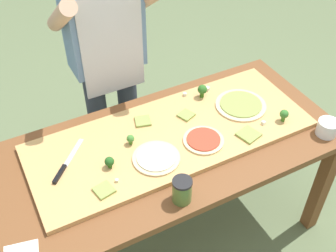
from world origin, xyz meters
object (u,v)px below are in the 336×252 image
Objects in this scene: pizza_slice_near_right at (249,135)px; flour_cup at (327,129)px; pizza_slice_far_left at (143,121)px; sauce_jar at (182,190)px; broccoli_floret_front_left at (284,114)px; cheese_crumble_c at (263,123)px; cheese_crumble_a at (185,94)px; cheese_crumble_d at (207,89)px; pizza_slice_far_right at (186,115)px; chefs_knife at (65,166)px; broccoli_floret_front_mid at (109,162)px; cheese_crumble_b at (117,180)px; pizza_whole_tomato_red at (204,140)px; pizza_slice_center at (104,190)px; prep_table at (165,159)px; broccoli_floret_back_left at (202,90)px; pizza_whole_pesto_green at (241,105)px; broccoli_floret_back_right at (130,139)px; pizza_whole_cheese_artichoke at (156,158)px; cook_center at (107,50)px.

flour_cup reaches higher than pizza_slice_near_right.
pizza_slice_far_left is 0.64× the size of sauce_jar.
cheese_crumble_c is at bearing 166.64° from broccoli_floret_front_left.
sauce_jar is at bearing -120.47° from cheese_crumble_a.
pizza_slice_near_right is 4.59× the size of cheese_crumble_d.
pizza_slice_far_right is 3.44× the size of cheese_crumble_d.
cheese_crumble_d is 0.17× the size of sauce_jar.
broccoli_floret_front_mid is (0.19, -0.09, 0.03)m from chefs_knife.
cheese_crumble_d is at bearing 28.35° from cheese_crumble_b.
pizza_whole_tomato_red is 0.55m from pizza_slice_center.
prep_table is 7.72× the size of chefs_knife.
broccoli_floret_back_left reaches higher than cheese_crumble_d.
cheese_crumble_d is (0.89, 0.19, 0.00)m from chefs_knife.
cheese_crumble_c is (0.99, -0.19, 0.00)m from chefs_knife.
pizza_whole_pesto_green is 0.81m from cheese_crumble_b.
broccoli_floret_front_mid is 0.76× the size of broccoli_floret_back_left.
pizza_whole_tomato_red is at bearing -119.81° from broccoli_floret_back_left.
pizza_whole_tomato_red is 11.87× the size of cheese_crumble_a.
pizza_slice_far_left is 0.51m from sauce_jar.
broccoli_floret_back_right is (-0.54, 0.22, 0.03)m from pizza_slice_near_right.
pizza_slice_near_right is (0.76, -0.00, 0.00)m from pizza_slice_center.
pizza_whole_tomato_red and cheese_crumble_a have the same top height.
broccoli_floret_back_left reaches higher than pizza_whole_pesto_green.
cheese_crumble_a is (-0.08, 0.05, -0.04)m from broccoli_floret_back_left.
pizza_whole_pesto_green is (0.58, 0.14, -0.00)m from pizza_whole_cheese_artichoke.
broccoli_floret_front_mid is 0.48× the size of sauce_jar.
cheese_crumble_b is at bearing -168.98° from pizza_whole_cheese_artichoke.
sauce_jar is (-0.35, -0.60, 0.03)m from cheese_crumble_a.
broccoli_floret_back_left is at bearing 51.81° from sauce_jar.
pizza_whole_cheese_artichoke reaches higher than prep_table.
chefs_knife is at bearing 179.88° from broccoli_floret_back_right.
sauce_jar is at bearing -128.19° from broccoli_floret_back_left.
pizza_whole_pesto_green is at bearing 12.80° from cheese_crumble_b.
pizza_slice_near_right is at bearing -0.37° from pizza_slice_center.
cook_center is (-0.81, 0.90, 0.20)m from flour_cup.
flour_cup is at bearing -16.45° from chefs_knife.
chefs_knife is 4.25× the size of broccoli_floret_back_right.
pizza_whole_pesto_green is 3.49× the size of pizza_slice_far_left.
pizza_slice_far_right is 0.40m from cheese_crumble_c.
cheese_crumble_b is at bearing 18.60° from pizza_slice_center.
sauce_jar is at bearing -146.34° from pizza_whole_pesto_green.
broccoli_floret_back_right is (-0.12, -0.12, 0.03)m from pizza_slice_far_left.
cheese_crumble_d reaches higher than pizza_whole_cheese_artichoke.
broccoli_floret_front_left is 0.72m from sauce_jar.
cheese_crumble_b is 0.13× the size of flour_cup.
pizza_slice_center is 1.15× the size of broccoli_floret_front_left.
broccoli_floret_front_left is 5.15× the size of cheese_crumble_b.
broccoli_floret_front_left is 3.96× the size of cheese_crumble_c.
broccoli_floret_back_left is at bearing 5.86° from pizza_slice_far_left.
chefs_knife and cheese_crumble_a have the same top height.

